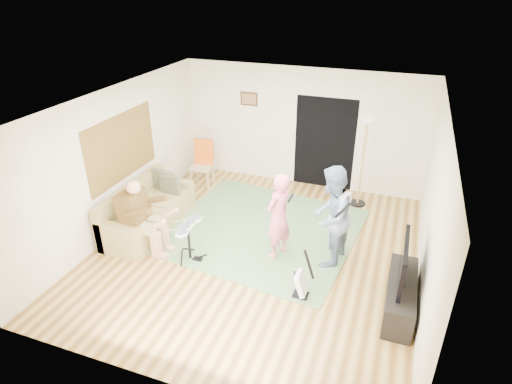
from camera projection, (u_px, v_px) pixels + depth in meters
The scene contains 19 objects.
floor at pixel (256, 250), 7.71m from camera, with size 6.00×6.00×0.00m, color brown.
walls at pixel (256, 183), 7.09m from camera, with size 5.50×6.00×2.70m, color white, non-canonical shape.
ceiling at pixel (256, 103), 6.47m from camera, with size 6.00×6.00×0.00m, color white.
window_blinds at pixel (122, 147), 7.99m from camera, with size 2.05×2.05×0.00m, color olive.
doorway at pixel (324, 144), 9.56m from camera, with size 2.10×2.10×0.00m, color black.
picture_frame at pixel (249, 99), 9.71m from camera, with size 0.42×0.03×0.32m, color #3F2314.
area_rug at pixel (261, 229), 8.32m from camera, with size 3.49×3.29×0.02m, color #547C4B.
sofa at pixel (145, 214), 8.29m from camera, with size 0.88×2.14×0.87m.
drummer at pixel (144, 224), 7.51m from camera, with size 0.88×0.49×1.35m.
drum_kit at pixel (189, 243), 7.34m from camera, with size 0.39×0.70×0.72m.
singer at pixel (278, 216), 7.24m from camera, with size 0.57×0.37×1.56m, color #E86586.
microphone at pixel (290, 198), 7.01m from camera, with size 0.06×0.06×0.24m, color black, non-canonical shape.
guitarist at pixel (330, 217), 7.02m from camera, with size 0.86×0.67×1.77m, color #6F85A3.
guitar_held at pixel (345, 202), 6.82m from camera, with size 0.12×0.60×0.26m, color white, non-canonical shape.
guitar_spare at pixel (302, 283), 6.51m from camera, with size 0.31×0.28×0.87m.
torchiere_lamp at pixel (364, 147), 8.65m from camera, with size 0.34×0.34×1.91m.
dining_chair at pixel (203, 171), 9.84m from camera, with size 0.52×0.55×1.10m.
tv_cabinet at pixel (400, 296), 6.25m from camera, with size 0.40×1.40×0.50m, color black.
television at pixel (403, 262), 5.99m from camera, with size 0.06×1.04×0.63m, color black.
Camera 1 is at (2.16, -5.99, 4.47)m, focal length 30.00 mm.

